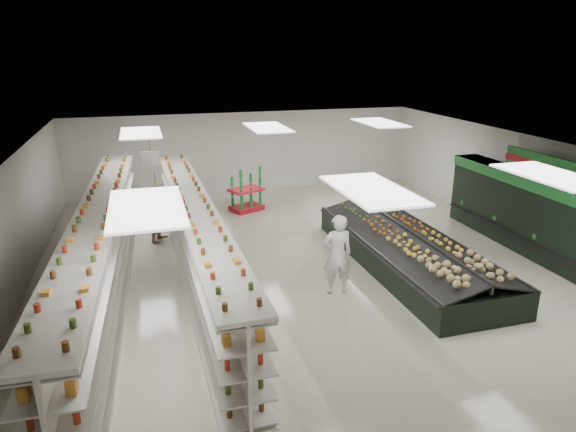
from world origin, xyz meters
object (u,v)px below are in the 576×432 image
object	(u,v)px
gondola_center	(197,246)
shopper_main	(337,255)
gondola_left	(103,258)
soda_endcap	(246,191)
shopper_background	(161,212)
produce_island	(408,249)

from	to	relation	value
gondola_center	shopper_main	size ratio (longest dim) A/B	5.98
gondola_left	soda_endcap	world-z (taller)	gondola_left
gondola_left	gondola_center	world-z (taller)	gondola_left
soda_endcap	shopper_main	xyz separation A→B (m)	(0.77, -7.05, 0.27)
shopper_background	produce_island	bearing A→B (deg)	-95.06
shopper_background	gondola_left	bearing A→B (deg)	-175.85
shopper_background	soda_endcap	bearing A→B (deg)	-27.69
gondola_left	shopper_main	bearing A→B (deg)	-10.74
shopper_background	gondola_center	bearing A→B (deg)	-140.66
soda_endcap	shopper_background	xyz separation A→B (m)	(-3.09, -2.23, 0.19)
soda_endcap	gondola_center	bearing A→B (deg)	-113.42
gondola_left	produce_island	size ratio (longest dim) A/B	1.79
gondola_center	shopper_background	bearing A→B (deg)	101.76
gondola_left	shopper_background	xyz separation A→B (m)	(1.46, 3.56, -0.09)
soda_endcap	shopper_background	bearing A→B (deg)	-144.18
gondola_left	shopper_main	size ratio (longest dim) A/B	6.35
gondola_left	shopper_main	xyz separation A→B (m)	(5.32, -1.26, -0.01)
soda_endcap	gondola_left	bearing A→B (deg)	-128.18
gondola_center	shopper_background	distance (m)	3.30
shopper_background	shopper_main	bearing A→B (deg)	-114.85
gondola_left	gondola_center	bearing A→B (deg)	11.59
shopper_main	shopper_background	world-z (taller)	shopper_main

